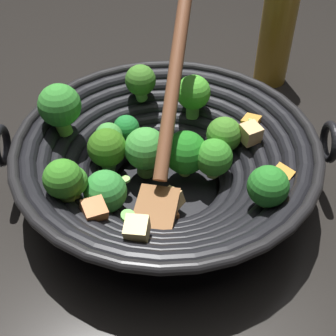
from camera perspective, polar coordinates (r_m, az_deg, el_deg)
ground_plane at (r=0.66m, az=-0.19°, el=-2.83°), size 4.00×4.00×0.00m
wok at (r=0.62m, az=-0.41°, el=1.21°), size 0.39×0.43×0.22m
cooking_oil_bottle at (r=0.85m, az=13.02°, el=16.37°), size 0.06×0.06×0.26m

